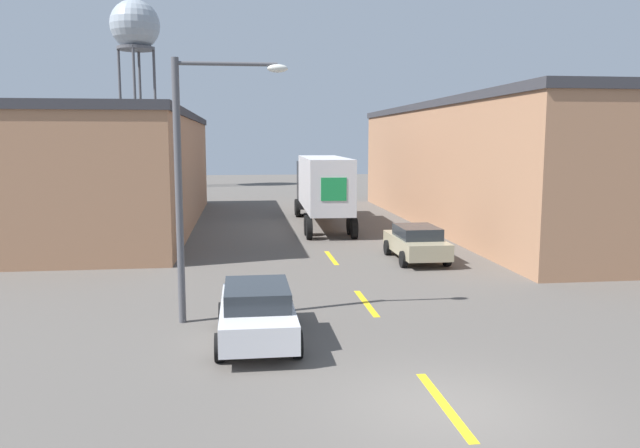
{
  "coord_description": "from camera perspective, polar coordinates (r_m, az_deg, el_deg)",
  "views": [
    {
      "loc": [
        -3.77,
        -10.78,
        5.02
      ],
      "look_at": [
        -0.69,
        13.61,
        1.69
      ],
      "focal_mm": 35.0,
      "sensor_mm": 36.0,
      "label": 1
    }
  ],
  "objects": [
    {
      "name": "warehouse_left",
      "position": [
        38.2,
        -17.76,
        4.73
      ],
      "size": [
        8.62,
        25.83,
        6.55
      ],
      "color": "#9E7051",
      "rests_on": "ground_plane"
    },
    {
      "name": "ground_plane",
      "position": [
        12.47,
        11.52,
        -16.18
      ],
      "size": [
        160.0,
        160.0,
        0.0
      ],
      "primitive_type": "plane",
      "color": "#56514C"
    },
    {
      "name": "parked_car_right_mid",
      "position": [
        26.35,
        8.79,
        -1.65
      ],
      "size": [
        2.01,
        4.4,
        1.46
      ],
      "color": "tan",
      "rests_on": "ground_plane"
    },
    {
      "name": "semi_truck",
      "position": [
        36.68,
        0.14,
        3.65
      ],
      "size": [
        2.91,
        12.34,
        4.04
      ],
      "rotation": [
        0.0,
        0.0,
        -0.03
      ],
      "color": "black",
      "rests_on": "ground_plane"
    },
    {
      "name": "parked_car_left_near",
      "position": [
        15.78,
        -5.78,
        -7.93
      ],
      "size": [
        2.01,
        4.4,
        1.46
      ],
      "color": "silver",
      "rests_on": "ground_plane"
    },
    {
      "name": "water_tower",
      "position": [
        69.42,
        -16.55,
        16.73
      ],
      "size": [
        5.04,
        5.04,
        19.18
      ],
      "color": "#47474C",
      "rests_on": "ground_plane"
    },
    {
      "name": "road_centerline",
      "position": [
        19.5,
        4.24,
        -7.22
      ],
      "size": [
        0.2,
        18.21,
        0.01
      ],
      "color": "gold",
      "rests_on": "ground_plane"
    },
    {
      "name": "warehouse_right",
      "position": [
        38.21,
        15.47,
        5.27
      ],
      "size": [
        8.95,
        30.08,
        7.15
      ],
      "color": "#9E7051",
      "rests_on": "ground_plane"
    },
    {
      "name": "street_lamp",
      "position": [
        17.17,
        -11.46,
        5.03
      ],
      "size": [
        3.07,
        0.32,
        7.17
      ],
      "color": "#4C4C51",
      "rests_on": "ground_plane"
    }
  ]
}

